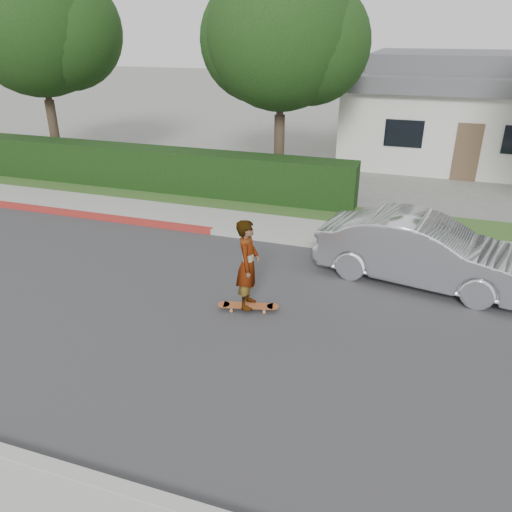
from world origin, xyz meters
name	(u,v)px	position (x,y,z in m)	size (l,w,h in m)	color
ground	(93,297)	(0.00, 0.00, 0.00)	(120.00, 120.00, 0.00)	slate
road	(93,297)	(0.00, 0.00, 0.01)	(60.00, 8.00, 0.01)	#2D2D30
curb_far	(179,227)	(0.00, 4.10, 0.07)	(60.00, 0.20, 0.15)	#9E9E99
curb_red_section	(35,208)	(-5.00, 4.10, 0.08)	(12.00, 0.21, 0.15)	maroon
sidewalk_far	(193,217)	(0.00, 5.00, 0.06)	(60.00, 1.60, 0.12)	gray
planting_strip	(214,201)	(0.00, 6.60, 0.05)	(60.00, 1.60, 0.10)	#2D4C1E
hedge	(140,168)	(-3.00, 7.20, 0.75)	(15.00, 1.00, 1.50)	black
tree_left	(40,26)	(-7.51, 8.69, 5.26)	(5.99, 5.21, 8.00)	#33261C
tree_center	(282,38)	(1.49, 9.19, 4.90)	(5.66, 4.84, 7.44)	#33261C
house	(472,108)	(8.00, 16.00, 2.10)	(10.60, 8.60, 4.30)	beige
skateboard	(248,306)	(3.32, 0.53, 0.11)	(1.26, 0.53, 0.12)	orange
skateboarder	(248,264)	(3.32, 0.53, 1.04)	(0.67, 0.44, 1.83)	white
car_silver	(422,250)	(6.52, 2.99, 0.75)	(1.59, 4.55, 1.50)	silver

